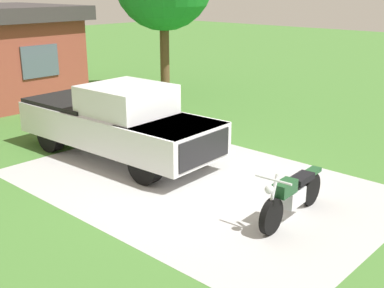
{
  "coord_description": "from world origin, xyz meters",
  "views": [
    {
      "loc": [
        -7.45,
        -6.69,
        4.16
      ],
      "look_at": [
        -0.0,
        0.15,
        0.9
      ],
      "focal_mm": 45.83,
      "sensor_mm": 36.0,
      "label": 1
    }
  ],
  "objects": [
    {
      "name": "driveway_pad",
      "position": [
        0.0,
        0.0,
        0.0
      ],
      "size": [
        5.53,
        8.18,
        0.01
      ],
      "primitive_type": "cube",
      "color": "#ABABAB",
      "rests_on": "ground"
    },
    {
      "name": "motorcycle",
      "position": [
        -0.05,
        -2.42,
        0.47
      ],
      "size": [
        2.21,
        0.7,
        1.09
      ],
      "color": "black",
      "rests_on": "ground"
    },
    {
      "name": "pickup_truck",
      "position": [
        -0.0,
        2.76,
        0.95
      ],
      "size": [
        2.27,
        5.71,
        1.9
      ],
      "color": "black",
      "rests_on": "ground"
    },
    {
      "name": "ground_plane",
      "position": [
        0.0,
        0.0,
        0.0
      ],
      "size": [
        80.0,
        80.0,
        0.0
      ],
      "primitive_type": "plane",
      "color": "#427330"
    }
  ]
}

